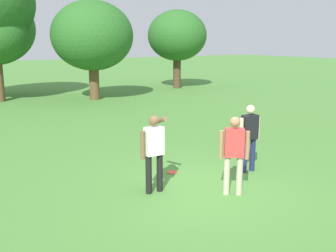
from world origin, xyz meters
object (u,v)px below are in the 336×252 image
(person_thrower, at_px, (154,148))
(frisbee, at_px, (172,172))
(person_bystander, at_px, (234,151))
(tree_back_left, at_px, (92,36))
(tree_back_right, at_px, (177,36))
(person_catcher, at_px, (249,134))

(person_thrower, xyz_separation_m, frisbee, (0.98, 0.77, -0.95))
(person_bystander, distance_m, tree_back_left, 14.38)
(frisbee, relative_size, tree_back_left, 0.05)
(frisbee, xyz_separation_m, tree_back_right, (9.85, 13.93, 3.42))
(person_thrower, xyz_separation_m, person_catcher, (2.58, -0.16, -0.02))
(person_catcher, xyz_separation_m, person_bystander, (-1.29, -0.85, 0.00))
(person_catcher, relative_size, tree_back_right, 0.32)
(person_catcher, height_order, frisbee, person_catcher)
(frisbee, height_order, tree_back_left, tree_back_left)
(person_bystander, distance_m, tree_back_right, 18.55)
(frisbee, bearing_deg, person_catcher, -30.20)
(person_catcher, distance_m, person_bystander, 1.55)
(person_thrower, distance_m, tree_back_left, 13.73)
(person_catcher, distance_m, tree_back_left, 13.35)
(person_bystander, bearing_deg, tree_back_right, 58.71)
(tree_back_right, bearing_deg, frisbee, -125.27)
(tree_back_left, bearing_deg, frisbee, -104.57)
(tree_back_right, bearing_deg, tree_back_left, -164.81)
(person_bystander, xyz_separation_m, tree_back_left, (2.84, 13.89, 2.42))
(person_thrower, height_order, person_catcher, same)
(person_thrower, height_order, frisbee, person_thrower)
(person_catcher, relative_size, person_bystander, 1.00)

